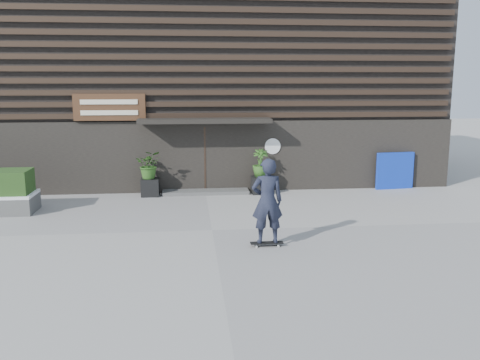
{
  "coord_description": "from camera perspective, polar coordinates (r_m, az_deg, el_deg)",
  "views": [
    {
      "loc": [
        -0.59,
        -13.05,
        3.82
      ],
      "look_at": [
        0.86,
        1.2,
        1.1
      ],
      "focal_mm": 38.51,
      "sensor_mm": 36.0,
      "label": 1
    }
  ],
  "objects": [
    {
      "name": "bamboo_right",
      "position": [
        17.84,
        2.27,
        1.9
      ],
      "size": [
        0.54,
        0.54,
        0.96
      ],
      "primitive_type": "imported",
      "color": "#2D591E",
      "rests_on": "planter_pot_right"
    },
    {
      "name": "blue_tarp",
      "position": [
        19.52,
        16.78,
        0.99
      ],
      "size": [
        1.43,
        0.29,
        1.34
      ],
      "primitive_type": "cube",
      "rotation": [
        0.0,
        0.0,
        0.12
      ],
      "color": "#0D2DB3",
      "rests_on": "ground"
    },
    {
      "name": "entrance_step",
      "position": [
        18.06,
        -3.83,
        -1.3
      ],
      "size": [
        3.0,
        0.8,
        0.12
      ],
      "primitive_type": "cube",
      "color": "#4C4C4A",
      "rests_on": "ground"
    },
    {
      "name": "skateboarder",
      "position": [
        12.02,
        3.03,
        -2.36
      ],
      "size": [
        0.78,
        0.5,
        2.11
      ],
      "color": "black",
      "rests_on": "ground"
    },
    {
      "name": "planter_pot_left",
      "position": [
        17.85,
        -9.92,
        -0.79
      ],
      "size": [
        0.6,
        0.6,
        0.6
      ],
      "primitive_type": "cube",
      "color": "black",
      "rests_on": "ground"
    },
    {
      "name": "planter_pot_right",
      "position": [
        17.98,
        2.25,
        -0.55
      ],
      "size": [
        0.6,
        0.6,
        0.6
      ],
      "primitive_type": "cube",
      "color": "black",
      "rests_on": "ground"
    },
    {
      "name": "ground",
      "position": [
        13.61,
        -3.12,
        -5.57
      ],
      "size": [
        80.0,
        80.0,
        0.0
      ],
      "primitive_type": "plane",
      "color": "#9A9792",
      "rests_on": "ground"
    },
    {
      "name": "building",
      "position": [
        23.02,
        -4.44,
        11.13
      ],
      "size": [
        18.0,
        11.0,
        8.0
      ],
      "color": "black",
      "rests_on": "ground"
    },
    {
      "name": "bamboo_left",
      "position": [
        17.71,
        -10.0,
        1.68
      ],
      "size": [
        0.86,
        0.75,
        0.96
      ],
      "primitive_type": "imported",
      "color": "#2D591E",
      "rests_on": "planter_pot_left"
    }
  ]
}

